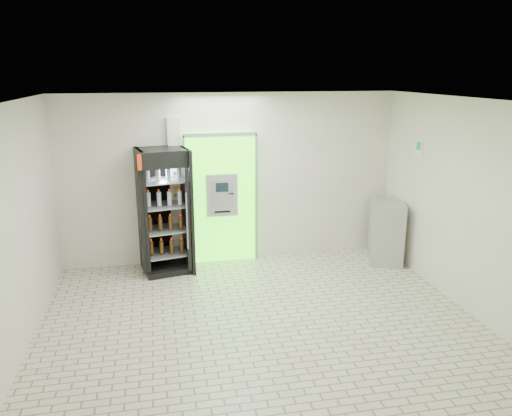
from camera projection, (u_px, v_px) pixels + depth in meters
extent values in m
plane|color=beige|center=(260.00, 321.00, 6.92)|extent=(6.00, 6.00, 0.00)
plane|color=silver|center=(231.00, 178.00, 8.89)|extent=(6.00, 0.00, 6.00)
plane|color=silver|center=(322.00, 300.00, 4.16)|extent=(6.00, 0.00, 6.00)
plane|color=silver|center=(15.00, 231.00, 5.95)|extent=(0.00, 5.00, 5.00)
plane|color=silver|center=(466.00, 205.00, 7.10)|extent=(0.00, 5.00, 5.00)
plane|color=white|center=(261.00, 100.00, 6.13)|extent=(6.00, 6.00, 0.00)
cube|color=#48FE18|center=(221.00, 199.00, 8.87)|extent=(1.20, 0.12, 2.30)
cube|color=gray|center=(220.00, 135.00, 8.50)|extent=(1.28, 0.04, 0.06)
cube|color=gray|center=(186.00, 202.00, 8.69)|extent=(0.04, 0.04, 2.30)
cube|color=gray|center=(256.00, 198.00, 8.93)|extent=(0.04, 0.04, 2.30)
cube|color=black|center=(228.00, 234.00, 9.01)|extent=(0.62, 0.01, 0.67)
cube|color=black|center=(201.00, 154.00, 8.54)|extent=(0.22, 0.01, 0.18)
cube|color=#A5A8AD|center=(222.00, 195.00, 8.74)|extent=(0.55, 0.12, 0.75)
cube|color=black|center=(222.00, 187.00, 8.64)|extent=(0.22, 0.01, 0.16)
cube|color=gray|center=(222.00, 203.00, 8.72)|extent=(0.16, 0.01, 0.12)
cube|color=black|center=(231.00, 194.00, 8.71)|extent=(0.09, 0.01, 0.02)
cube|color=black|center=(223.00, 212.00, 8.76)|extent=(0.28, 0.01, 0.03)
cube|color=silver|center=(176.00, 193.00, 8.70)|extent=(0.22, 0.10, 2.60)
cube|color=#193FB2|center=(176.00, 173.00, 8.56)|extent=(0.09, 0.01, 0.06)
cube|color=red|center=(176.00, 181.00, 8.59)|extent=(0.09, 0.01, 0.06)
cube|color=yellow|center=(176.00, 188.00, 8.63)|extent=(0.09, 0.01, 0.06)
cube|color=orange|center=(177.00, 195.00, 8.66)|extent=(0.09, 0.01, 0.06)
cube|color=red|center=(177.00, 203.00, 8.70)|extent=(0.09, 0.01, 0.06)
cube|color=black|center=(165.00, 211.00, 8.42)|extent=(0.92, 0.87, 2.13)
cube|color=black|center=(164.00, 206.00, 8.74)|extent=(0.79, 0.21, 2.13)
cube|color=#A82008|center=(162.00, 161.00, 7.84)|extent=(0.77, 0.16, 0.25)
cube|color=white|center=(162.00, 161.00, 7.83)|extent=(0.44, 0.09, 0.07)
cube|color=black|center=(168.00, 267.00, 8.69)|extent=(0.92, 0.87, 0.11)
cylinder|color=gray|center=(187.00, 221.00, 8.15)|extent=(0.03, 0.03, 0.96)
cube|color=gray|center=(167.00, 252.00, 8.62)|extent=(0.78, 0.74, 0.02)
cube|color=gray|center=(166.00, 229.00, 8.51)|extent=(0.78, 0.74, 0.02)
cube|color=gray|center=(164.00, 205.00, 8.39)|extent=(0.78, 0.74, 0.02)
cube|color=gray|center=(163.00, 180.00, 8.28)|extent=(0.78, 0.74, 0.02)
cube|color=#A5A8AD|center=(386.00, 231.00, 9.01)|extent=(0.80, 0.97, 1.11)
cube|color=gray|center=(372.00, 229.00, 8.94)|extent=(0.28, 0.77, 0.01)
cube|color=white|center=(419.00, 148.00, 8.26)|extent=(0.02, 0.22, 0.26)
cube|color=#0B8239|center=(419.00, 146.00, 8.25)|extent=(0.00, 0.14, 0.14)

